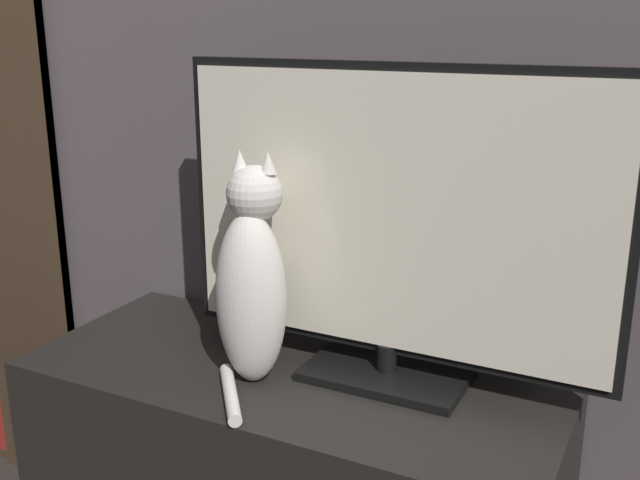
% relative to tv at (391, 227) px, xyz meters
% --- Properties ---
extents(wall_back, '(4.80, 0.05, 2.60)m').
position_rel_tv_xyz_m(wall_back, '(-0.20, 0.24, 0.44)').
color(wall_back, '#564C51').
rests_on(wall_back, ground_plane).
extents(tv_stand, '(1.21, 0.52, 0.52)m').
position_rel_tv_xyz_m(tv_stand, '(-0.20, -0.07, -0.60)').
color(tv_stand, black).
rests_on(tv_stand, ground_plane).
extents(tv, '(0.95, 0.21, 0.67)m').
position_rel_tv_xyz_m(tv, '(0.00, 0.00, 0.00)').
color(tv, black).
rests_on(tv, tv_stand).
extents(cat, '(0.17, 0.29, 0.50)m').
position_rel_tv_xyz_m(cat, '(-0.26, -0.14, -0.12)').
color(cat, silver).
rests_on(cat, tv_stand).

